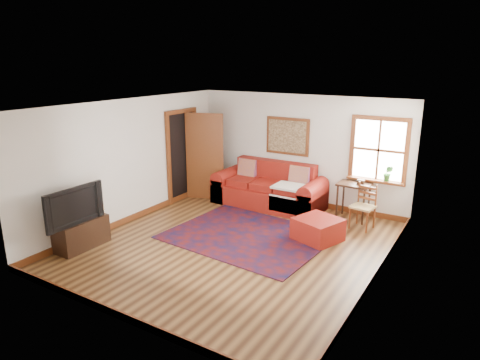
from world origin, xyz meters
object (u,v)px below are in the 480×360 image
Objects in this scene: red_leather_sofa at (270,191)px; media_cabinet at (82,233)px; ladder_back_chair at (364,205)px; side_table at (354,189)px; red_ottoman at (318,229)px.

red_leather_sofa is 2.67× the size of media_cabinet.
red_leather_sofa is at bearing 173.70° from ladder_back_chair.
side_table reaches higher than media_cabinet.
red_leather_sofa is 2.24m from ladder_back_chair.
red_leather_sofa reaches higher than media_cabinet.
side_table is (0.22, 1.39, 0.44)m from red_ottoman.
red_ottoman is 1.48m from side_table.
media_cabinet is at bearing -115.27° from red_leather_sofa.
red_leather_sofa is 2.12m from red_ottoman.
red_leather_sofa is 4.18m from media_cabinet.
red_leather_sofa reaches higher than side_table.
side_table is at bearing 100.16° from red_ottoman.
red_leather_sofa is 3.43× the size of red_ottoman.
ladder_back_chair reaches higher than media_cabinet.
media_cabinet is (-3.68, -3.88, -0.39)m from side_table.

